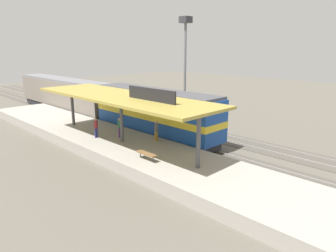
% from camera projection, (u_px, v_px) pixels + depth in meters
% --- Properties ---
extents(ground_plane, '(120.00, 120.00, 0.00)m').
position_uv_depth(ground_plane, '(177.00, 136.00, 29.90)').
color(ground_plane, '#5B564C').
extents(track_near, '(3.20, 110.00, 0.16)m').
position_uv_depth(track_near, '(163.00, 140.00, 28.52)').
color(track_near, '#4E4941').
rests_on(track_near, ground).
extents(track_far, '(3.20, 110.00, 0.16)m').
position_uv_depth(track_far, '(195.00, 131.00, 31.67)').
color(track_far, '#4E4941').
rests_on(track_far, ground).
extents(platform, '(6.00, 44.00, 0.90)m').
position_uv_depth(platform, '(123.00, 147.00, 25.27)').
color(platform, '#9E998E').
rests_on(platform, ground).
extents(station_canopy, '(5.20, 18.00, 4.70)m').
position_uv_depth(station_canopy, '(121.00, 98.00, 24.19)').
color(station_canopy, '#47474C').
rests_on(station_canopy, platform).
extents(platform_bench, '(0.44, 1.70, 0.50)m').
position_uv_depth(platform_bench, '(147.00, 154.00, 20.91)').
color(platform_bench, '#333338').
rests_on(platform_bench, platform).
extents(locomotive, '(2.93, 14.43, 4.44)m').
position_uv_depth(locomotive, '(154.00, 113.00, 28.70)').
color(locomotive, '#28282D').
rests_on(locomotive, track_near).
extents(passenger_carriage_single, '(2.90, 20.00, 4.24)m').
position_uv_depth(passenger_carriage_single, '(63.00, 94.00, 41.06)').
color(passenger_carriage_single, '#28282D').
rests_on(passenger_carriage_single, track_near).
extents(light_mast, '(1.10, 1.10, 11.70)m').
position_uv_depth(light_mast, '(185.00, 47.00, 34.76)').
color(light_mast, slate).
rests_on(light_mast, ground).
extents(person_waiting, '(0.34, 0.34, 1.71)m').
position_uv_depth(person_waiting, '(120.00, 127.00, 26.05)').
color(person_waiting, '#663375').
rests_on(person_waiting, platform).
extents(person_walking, '(0.34, 0.34, 1.71)m').
position_uv_depth(person_walking, '(96.00, 127.00, 26.02)').
color(person_walking, navy).
rests_on(person_walking, platform).
extents(person_boarding, '(0.34, 0.34, 1.71)m').
position_uv_depth(person_boarding, '(156.00, 130.00, 25.01)').
color(person_boarding, olive).
rests_on(person_boarding, platform).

